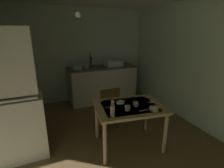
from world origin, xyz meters
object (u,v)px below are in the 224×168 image
object	(u,v)px
hutch_cabinet	(2,104)
chair_far_side	(108,106)
mixing_bowl_counter	(77,68)
serving_bowl_wide	(120,102)
sink_basin	(113,63)
glass_bottle	(113,110)
hand_pump	(91,61)
dining_table	(129,111)
mug_tall	(113,102)

from	to	relation	value
hutch_cabinet	chair_far_side	bearing A→B (deg)	7.81
mixing_bowl_counter	serving_bowl_wide	distance (m)	1.88
chair_far_side	sink_basin	bearing A→B (deg)	62.74
chair_far_side	glass_bottle	xyz separation A→B (m)	(-0.27, -0.86, 0.36)
hand_pump	serving_bowl_wide	size ratio (longest dim) A/B	2.96
sink_basin	chair_far_side	world-z (taller)	sink_basin
sink_basin	hand_pump	bearing A→B (deg)	175.80
mixing_bowl_counter	serving_bowl_wide	bearing A→B (deg)	-80.74
hand_pump	serving_bowl_wide	xyz separation A→B (m)	(-0.08, -1.93, -0.37)
hand_pump	glass_bottle	size ratio (longest dim) A/B	1.60
chair_far_side	hutch_cabinet	bearing A→B (deg)	-172.19
dining_table	chair_far_side	world-z (taller)	chair_far_side
hand_pump	mug_tall	size ratio (longest dim) A/B	6.01
dining_table	glass_bottle	xyz separation A→B (m)	(-0.38, -0.22, 0.19)
serving_bowl_wide	mug_tall	size ratio (longest dim) A/B	2.03
hand_pump	glass_bottle	xyz separation A→B (m)	(-0.37, -2.30, -0.29)
chair_far_side	mug_tall	distance (m)	0.57
chair_far_side	dining_table	bearing A→B (deg)	-79.83
chair_far_side	hand_pump	bearing A→B (deg)	85.97
hand_pump	mixing_bowl_counter	size ratio (longest dim) A/B	1.72
sink_basin	chair_far_side	xyz separation A→B (m)	(-0.72, -1.39, -0.56)
sink_basin	hand_pump	distance (m)	0.62
mug_tall	sink_basin	bearing A→B (deg)	66.28
chair_far_side	mug_tall	world-z (taller)	chair_far_side
serving_bowl_wide	glass_bottle	distance (m)	0.48
hand_pump	glass_bottle	distance (m)	2.35
mixing_bowl_counter	mug_tall	xyz separation A→B (m)	(0.17, -1.82, -0.23)
mixing_bowl_counter	dining_table	xyz separation A→B (m)	(0.39, -1.98, -0.35)
hutch_cabinet	mug_tall	distance (m)	1.59
mixing_bowl_counter	chair_far_side	world-z (taller)	mixing_bowl_counter
hutch_cabinet	hand_pump	distance (m)	2.44
hand_pump	hutch_cabinet	bearing A→B (deg)	-136.74
hand_pump	mixing_bowl_counter	bearing A→B (deg)	-165.78
sink_basin	dining_table	xyz separation A→B (m)	(-0.60, -2.03, -0.38)
mixing_bowl_counter	hand_pump	bearing A→B (deg)	14.22
sink_basin	dining_table	distance (m)	2.15
hutch_cabinet	mixing_bowl_counter	xyz separation A→B (m)	(1.39, 1.57, 0.08)
hand_pump	dining_table	distance (m)	2.13
hutch_cabinet	dining_table	distance (m)	1.85
sink_basin	glass_bottle	world-z (taller)	sink_basin
sink_basin	mixing_bowl_counter	xyz separation A→B (m)	(-0.99, -0.05, -0.03)
sink_basin	hand_pump	size ratio (longest dim) A/B	1.13
hand_pump	serving_bowl_wide	bearing A→B (deg)	-92.25
mixing_bowl_counter	chair_far_side	bearing A→B (deg)	-78.43
mixing_bowl_counter	mug_tall	size ratio (longest dim) A/B	3.50
hutch_cabinet	mixing_bowl_counter	size ratio (longest dim) A/B	8.48
mixing_bowl_counter	chair_far_side	distance (m)	1.47
chair_far_side	mug_tall	size ratio (longest dim) A/B	13.14
hutch_cabinet	mixing_bowl_counter	distance (m)	2.10
sink_basin	dining_table	world-z (taller)	sink_basin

